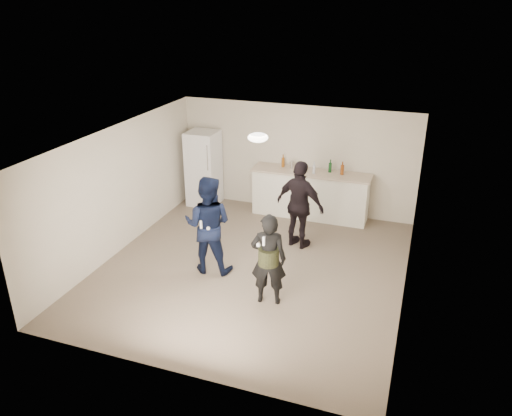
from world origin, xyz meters
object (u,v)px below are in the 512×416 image
(counter, at_px, (310,195))
(shaker, at_px, (292,165))
(spectator, at_px, (300,205))
(man, at_px, (208,225))
(woman, at_px, (269,259))
(fridge, at_px, (204,168))

(counter, distance_m, shaker, 0.81)
(spectator, bearing_deg, counter, -66.00)
(counter, relative_size, shaker, 15.29)
(man, bearing_deg, spectator, -139.27)
(man, distance_m, spectator, 1.98)
(counter, bearing_deg, woman, -87.13)
(shaker, height_order, woman, woman)
(shaker, bearing_deg, fridge, -175.46)
(spectator, bearing_deg, shaker, -50.35)
(counter, distance_m, spectator, 1.56)
(counter, relative_size, man, 1.41)
(fridge, bearing_deg, woman, -51.76)
(counter, xyz_separation_m, spectator, (0.15, -1.51, 0.38))
(fridge, distance_m, man, 3.24)
(woman, bearing_deg, man, -37.28)
(shaker, relative_size, man, 0.09)
(counter, height_order, shaker, shaker)
(shaker, bearing_deg, man, -102.81)
(woman, bearing_deg, shaker, -92.01)
(woman, xyz_separation_m, spectator, (-0.03, 2.10, 0.11))
(man, bearing_deg, woman, 147.70)
(woman, relative_size, spectator, 0.88)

